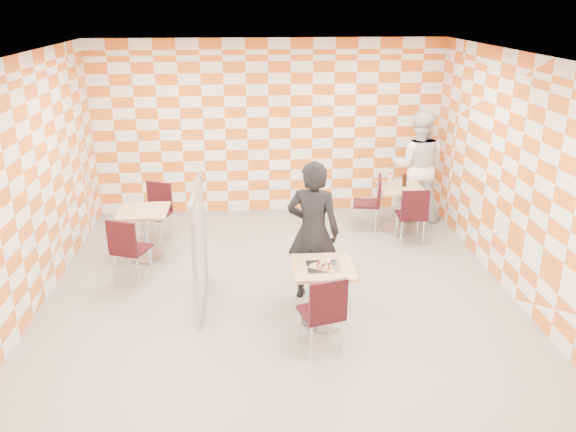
% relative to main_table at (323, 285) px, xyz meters
% --- Properties ---
extents(room_shell, '(7.00, 7.00, 7.00)m').
position_rel_main_table_xyz_m(room_shell, '(-0.46, 0.92, 0.99)').
color(room_shell, gray).
rests_on(room_shell, ground).
extents(main_table, '(0.70, 0.70, 0.75)m').
position_rel_main_table_xyz_m(main_table, '(0.00, 0.00, 0.00)').
color(main_table, tan).
rests_on(main_table, ground).
extents(second_table, '(0.70, 0.70, 0.75)m').
position_rel_main_table_xyz_m(second_table, '(1.62, 2.76, 0.00)').
color(second_table, tan).
rests_on(second_table, ground).
extents(empty_table, '(0.70, 0.70, 0.75)m').
position_rel_main_table_xyz_m(empty_table, '(-2.36, 1.99, 0.00)').
color(empty_table, tan).
rests_on(empty_table, ground).
extents(chair_main_front, '(0.52, 0.53, 0.92)m').
position_rel_main_table_xyz_m(chair_main_front, '(-0.06, -0.61, 0.04)').
color(chair_main_front, black).
rests_on(chair_main_front, ground).
extents(chair_second_front, '(0.44, 0.45, 0.92)m').
position_rel_main_table_xyz_m(chair_second_front, '(1.67, 2.16, 0.04)').
color(chair_second_front, black).
rests_on(chair_second_front, ground).
extents(chair_second_side, '(0.50, 0.49, 0.92)m').
position_rel_main_table_xyz_m(chair_second_side, '(1.18, 2.83, 0.04)').
color(chair_second_side, black).
rests_on(chair_second_side, ground).
extents(chair_empty_near, '(0.54, 0.55, 0.92)m').
position_rel_main_table_xyz_m(chair_empty_near, '(-2.45, 1.20, 0.04)').
color(chair_empty_near, black).
rests_on(chair_empty_near, ground).
extents(chair_empty_far, '(0.54, 0.55, 0.92)m').
position_rel_main_table_xyz_m(chair_empty_far, '(-2.27, 2.64, 0.04)').
color(chair_empty_far, black).
rests_on(chair_empty_far, ground).
extents(partition, '(0.08, 1.38, 1.55)m').
position_rel_main_table_xyz_m(partition, '(-1.45, 0.59, 0.28)').
color(partition, white).
rests_on(partition, ground).
extents(man_dark, '(0.76, 0.62, 1.82)m').
position_rel_main_table_xyz_m(man_dark, '(-0.05, 0.64, 0.40)').
color(man_dark, black).
rests_on(man_dark, ground).
extents(man_white, '(1.09, 0.95, 1.89)m').
position_rel_main_table_xyz_m(man_white, '(2.03, 3.28, 0.44)').
color(man_white, white).
rests_on(man_white, ground).
extents(pizza_on_foil, '(0.40, 0.40, 0.04)m').
position_rel_main_table_xyz_m(pizza_on_foil, '(-0.00, -0.02, 0.26)').
color(pizza_on_foil, silver).
rests_on(pizza_on_foil, main_table).
extents(sport_bottle, '(0.06, 0.06, 0.20)m').
position_rel_main_table_xyz_m(sport_bottle, '(1.47, 2.91, 0.33)').
color(sport_bottle, white).
rests_on(sport_bottle, second_table).
extents(soda_bottle, '(0.07, 0.07, 0.23)m').
position_rel_main_table_xyz_m(soda_bottle, '(1.68, 2.79, 0.34)').
color(soda_bottle, black).
rests_on(soda_bottle, second_table).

